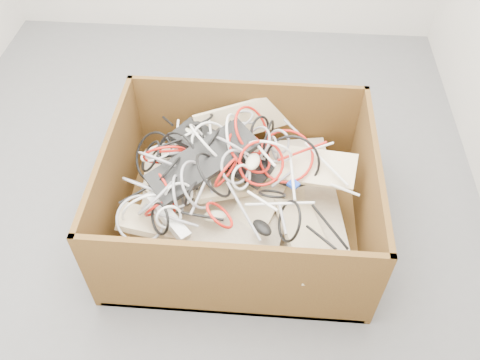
# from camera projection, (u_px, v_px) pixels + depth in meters

# --- Properties ---
(ground) EXTENTS (3.00, 3.00, 0.00)m
(ground) POSITION_uv_depth(u_px,v_px,m) (195.00, 177.00, 2.68)
(ground) COLOR #535356
(ground) RESTS_ON ground
(cardboard_box) EXTENTS (1.19, 0.99, 0.51)m
(cardboard_box) POSITION_uv_depth(u_px,v_px,m) (236.00, 206.00, 2.37)
(cardboard_box) COLOR #3D220F
(cardboard_box) RESTS_ON ground
(keyboard_pile) EXTENTS (1.05, 1.04, 0.42)m
(keyboard_pile) POSITION_uv_depth(u_px,v_px,m) (239.00, 180.00, 2.28)
(keyboard_pile) COLOR beige
(keyboard_pile) RESTS_ON cardboard_box
(mice_scatter) EXTENTS (0.89, 0.55, 0.21)m
(mice_scatter) POSITION_uv_depth(u_px,v_px,m) (234.00, 174.00, 2.23)
(mice_scatter) COLOR beige
(mice_scatter) RESTS_ON keyboard_pile
(power_strip_left) EXTENTS (0.23, 0.24, 0.12)m
(power_strip_left) POSITION_uv_depth(u_px,v_px,m) (195.00, 157.00, 2.24)
(power_strip_left) COLOR silver
(power_strip_left) RESTS_ON keyboard_pile
(power_strip_right) EXTENTS (0.23, 0.22, 0.09)m
(power_strip_right) POSITION_uv_depth(u_px,v_px,m) (167.00, 216.00, 2.06)
(power_strip_right) COLOR silver
(power_strip_right) RESTS_ON keyboard_pile
(vga_plug) EXTENTS (0.06, 0.06, 0.03)m
(vga_plug) POSITION_uv_depth(u_px,v_px,m) (293.00, 184.00, 2.19)
(vga_plug) COLOR #0D35CD
(vga_plug) RESTS_ON keyboard_pile
(cable_tangle) EXTENTS (1.06, 0.84, 0.46)m
(cable_tangle) POSITION_uv_depth(u_px,v_px,m) (211.00, 164.00, 2.19)
(cable_tangle) COLOR gray
(cable_tangle) RESTS_ON keyboard_pile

